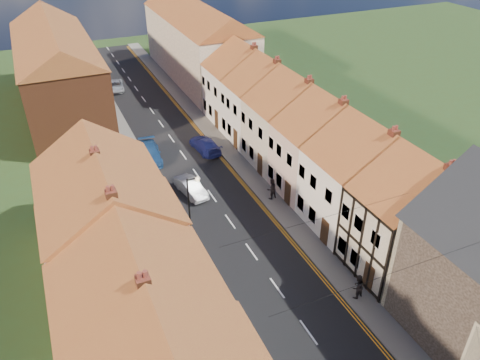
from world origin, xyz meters
The scene contains 21 objects.
road centered at (0.00, 30.00, 0.01)m, with size 7.00×90.00×0.02m, color black.
pavement_left centered at (-4.40, 30.00, 0.06)m, with size 1.80×90.00×0.12m, color slate.
pavement_right centered at (4.40, 30.00, 0.06)m, with size 1.80×90.00×0.12m, color slate.
cottage_r_tudor centered at (9.27, 12.70, 4.47)m, with size 8.30×5.20×9.00m.
cottage_r_white_near centered at (9.30, 18.10, 4.47)m, with size 8.30×6.00×9.00m.
cottage_r_cream_mid centered at (9.30, 23.50, 4.48)m, with size 8.30×5.20×9.00m.
cottage_r_pink centered at (9.30, 28.90, 4.47)m, with size 8.30×6.00×9.00m.
cottage_r_white_far centered at (9.30, 34.30, 4.48)m, with size 8.30×5.20×9.00m.
cottage_r_cream_far centered at (9.30, 39.70, 4.47)m, with size 8.30×6.00×9.00m.
cottage_l_white centered at (-9.30, 11.95, 4.37)m, with size 8.30×6.90×8.80m.
cottage_l_brick_mid centered at (-9.30, 18.05, 4.53)m, with size 8.30×5.70×9.10m.
cottage_l_pink centered at (-9.30, 23.85, 4.37)m, with size 8.30×6.30×8.80m.
block_right_far centered at (9.30, 55.00, 5.29)m, with size 8.30×24.20×10.50m.
block_left_far centered at (-9.30, 50.00, 5.29)m, with size 8.30×24.20×10.50m.
lamppost centered at (-3.81, 20.00, 3.54)m, with size 0.88×0.15×6.00m.
car_mid centered at (-1.53, 27.07, 0.66)m, with size 1.39×3.98×1.31m, color #B0B2B8.
car_far centered at (-3.20, 34.44, 0.70)m, with size 1.97×4.86×1.41m, color navy.
car_distant centered at (-2.52, 54.55, 0.59)m, with size 1.97×4.27×1.19m, color #B5B8BD.
pedestrian_right centered at (4.23, 11.15, 1.01)m, with size 0.87×0.68×1.79m, color black.
car_far_b centered at (2.36, 34.00, 0.68)m, with size 1.92×4.71×1.37m, color navy.
pedestrian_right_b centered at (4.44, 23.50, 1.06)m, with size 0.91×0.71×1.87m, color black.
Camera 1 is at (-11.43, -5.58, 22.54)m, focal length 35.00 mm.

